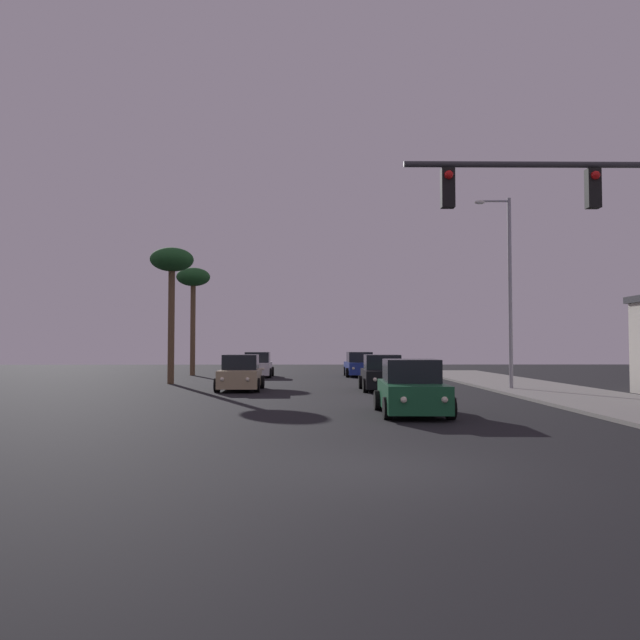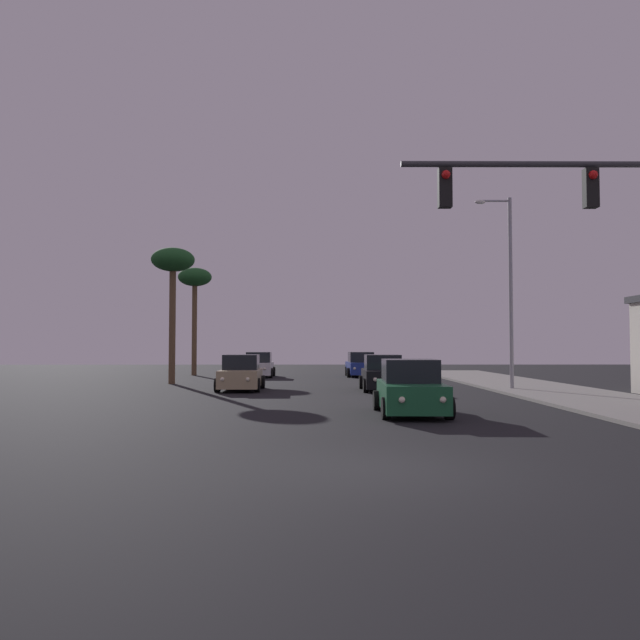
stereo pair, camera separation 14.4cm
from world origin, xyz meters
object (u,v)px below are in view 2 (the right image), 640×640
at_px(car_white, 259,366).
at_px(traffic_light_mast, 611,231).
at_px(car_green, 410,389).
at_px(car_black, 383,374).
at_px(car_blue, 361,365).
at_px(car_tan, 241,374).
at_px(street_lamp, 508,282).
at_px(palm_tree_far, 195,282).
at_px(palm_tree_mid, 173,266).

xyz_separation_m(car_white, traffic_light_mast, (10.56, -28.31, 3.93)).
bearing_deg(car_green, car_white, -71.79).
distance_m(car_green, traffic_light_mast, 7.50).
xyz_separation_m(car_black, car_blue, (-0.07, 13.50, 0.00)).
relative_size(car_black, car_white, 1.00).
height_order(car_black, car_blue, same).
height_order(car_tan, street_lamp, street_lamp).
bearing_deg(car_tan, palm_tree_far, -72.74).
distance_m(car_black, palm_tree_mid, 13.61).
bearing_deg(traffic_light_mast, car_white, 110.46).
height_order(traffic_light_mast, palm_tree_mid, palm_tree_mid).
bearing_deg(palm_tree_far, car_black, -52.16).
bearing_deg(car_white, car_tan, 90.49).
relative_size(car_black, traffic_light_mast, 0.64).
bearing_deg(street_lamp, palm_tree_mid, 162.38).
relative_size(car_green, car_blue, 1.00).
bearing_deg(car_green, street_lamp, -119.45).
xyz_separation_m(traffic_light_mast, street_lamp, (2.37, 15.25, 0.42)).
bearing_deg(car_white, car_black, 117.55).
bearing_deg(palm_tree_far, car_blue, -8.55).
height_order(car_blue, palm_tree_far, palm_tree_far).
bearing_deg(traffic_light_mast, car_black, 102.97).
xyz_separation_m(car_black, palm_tree_mid, (-11.14, 5.27, 5.79)).
xyz_separation_m(car_green, palm_tree_mid, (-10.89, 15.52, 5.79)).
height_order(traffic_light_mast, palm_tree_far, palm_tree_far).
distance_m(car_tan, palm_tree_mid, 8.88).
bearing_deg(car_white, palm_tree_far, -26.91).
bearing_deg(car_white, traffic_light_mast, 109.49).
bearing_deg(car_blue, traffic_light_mast, 94.91).
bearing_deg(street_lamp, car_blue, 113.68).
distance_m(car_black, car_white, 14.70).
relative_size(car_black, palm_tree_mid, 0.57).
relative_size(car_black, car_tan, 1.00).
bearing_deg(palm_tree_mid, car_black, -25.34).
bearing_deg(street_lamp, car_green, -121.35).
height_order(car_white, palm_tree_mid, palm_tree_mid).
relative_size(car_tan, car_white, 1.00).
xyz_separation_m(car_green, street_lamp, (6.16, 10.11, 4.36)).
xyz_separation_m(car_white, palm_tree_far, (-4.85, 2.36, 5.91)).
bearing_deg(palm_tree_far, car_green, -65.51).
bearing_deg(car_tan, car_blue, -118.18).
distance_m(car_green, car_tan, 12.29).
xyz_separation_m(palm_tree_far, palm_tree_mid, (0.73, -10.00, -0.13)).
bearing_deg(car_blue, car_white, 2.58).
relative_size(car_black, palm_tree_far, 0.56).
relative_size(car_green, palm_tree_far, 0.56).
bearing_deg(palm_tree_far, street_lamp, -40.92).
bearing_deg(car_white, car_green, 105.34).
height_order(car_tan, car_white, same).
xyz_separation_m(car_tan, street_lamp, (12.61, -0.35, 4.36)).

